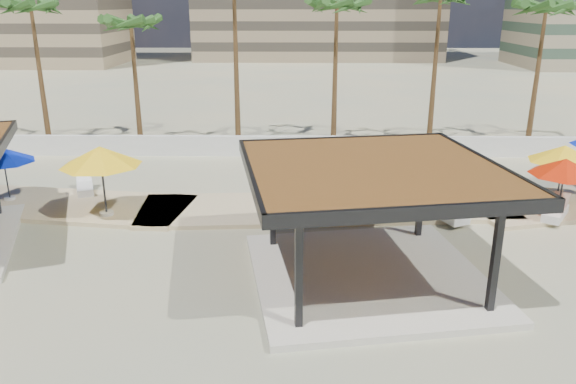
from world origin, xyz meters
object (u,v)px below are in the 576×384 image
lounger_a (85,187)px  lounger_b (555,212)px  umbrella_c (565,167)px  pavilion_central (371,212)px  umbrella_a (3,155)px  lounger_d (481,186)px  lounger_c (443,211)px

lounger_a → lounger_b: 20.75m
umbrella_c → pavilion_central: bearing=-148.2°
umbrella_a → lounger_a: bearing=23.5°
umbrella_c → lounger_a: size_ratio=1.60×
lounger_b → lounger_d: lounger_d is taller
pavilion_central → lounger_a: (-12.20, 8.32, -1.94)m
umbrella_a → lounger_c: size_ratio=1.15×
lounger_c → umbrella_c: bearing=-114.7°
umbrella_a → lounger_a: 3.69m
umbrella_c → lounger_d: (-2.06, 3.45, -1.93)m
pavilion_central → lounger_c: (3.73, 5.26, -1.91)m
lounger_b → pavilion_central: bearing=157.0°
umbrella_a → lounger_c: 19.04m
lounger_a → lounger_c: (15.94, -3.06, 0.03)m
umbrella_a → lounger_d: (21.47, 1.61, -1.85)m
pavilion_central → umbrella_a: bearing=145.5°
umbrella_a → lounger_b: size_ratio=1.38×
lounger_c → lounger_d: lounger_c is taller
umbrella_c → lounger_a: bearing=171.4°
umbrella_a → umbrella_c: (23.53, -1.84, 0.08)m
umbrella_c → lounger_c: bearing=179.4°
pavilion_central → lounger_a: 14.90m
umbrella_a → lounger_d: 21.61m
lounger_c → pavilion_central: bearing=120.6°
lounger_d → lounger_a: bearing=101.8°
lounger_c → lounger_d: (2.60, 3.40, -0.02)m
umbrella_a → lounger_a: size_ratio=1.30×
lounger_b → lounger_d: (-1.98, 3.41, 0.01)m
umbrella_c → lounger_d: bearing=120.8°
umbrella_a → lounger_b: (23.45, -1.80, -1.86)m
pavilion_central → lounger_c: size_ratio=3.48×
lounger_a → lounger_d: lounger_d is taller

